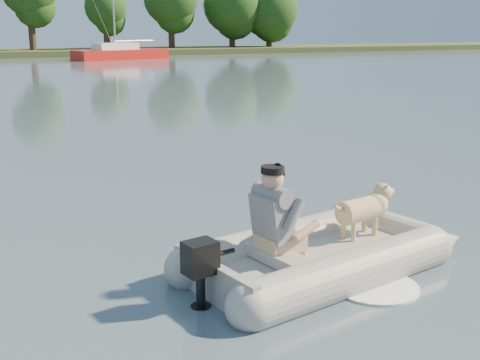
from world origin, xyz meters
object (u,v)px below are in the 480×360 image
dinghy (324,219)px  dog (360,214)px  sailboat (120,54)px  man (274,213)px

dinghy → dog: (0.65, 0.19, -0.08)m
dinghy → dog: dinghy is taller
dog → sailboat: (9.10, 49.42, -0.01)m
dinghy → sailboat: size_ratio=0.41×
sailboat → dinghy: bearing=-117.7°
dinghy → man: 0.76m
dinghy → dog: size_ratio=5.03×
man → dog: 1.43m
dog → dinghy: bearing=-175.4°
dog → man: bearing=-180.0°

